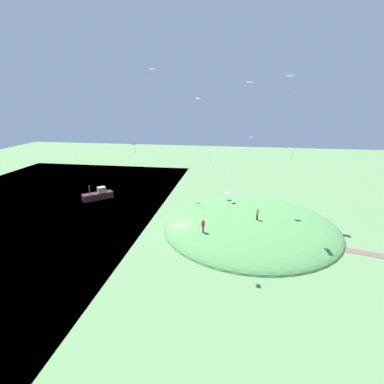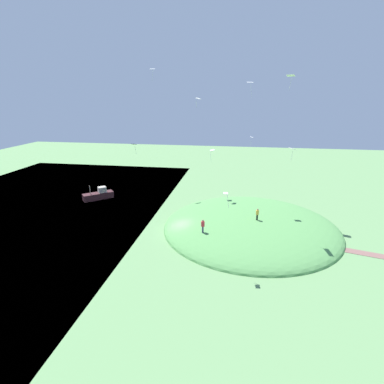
# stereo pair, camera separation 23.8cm
# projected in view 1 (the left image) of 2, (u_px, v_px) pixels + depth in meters

# --- Properties ---
(ground_plane) EXTENTS (160.00, 160.00, 0.00)m
(ground_plane) POSITION_uv_depth(u_px,v_px,m) (179.00, 232.00, 42.96)
(ground_plane) COLOR #5F8B53
(lake_water) EXTENTS (45.24, 80.00, 0.40)m
(lake_water) POSITION_uv_depth(u_px,v_px,m) (7.00, 221.00, 47.13)
(lake_water) COLOR teal
(lake_water) RESTS_ON ground_plane
(grass_hill) EXTENTS (25.77, 26.31, 4.07)m
(grass_hill) POSITION_uv_depth(u_px,v_px,m) (250.00, 227.00, 44.54)
(grass_hill) COLOR #54914D
(grass_hill) RESTS_ON ground_plane
(dirt_path) EXTENTS (11.14, 4.11, 0.04)m
(dirt_path) POSITION_uv_depth(u_px,v_px,m) (379.00, 255.00, 36.55)
(dirt_path) COLOR brown
(dirt_path) RESTS_ON ground_plane
(boat_on_lake) EXTENTS (5.33, 4.99, 2.82)m
(boat_on_lake) POSITION_uv_depth(u_px,v_px,m) (98.00, 195.00, 56.69)
(boat_on_lake) COLOR #3A1D1F
(boat_on_lake) RESTS_ON lake_water
(person_watching_kites) EXTENTS (0.52, 0.52, 1.71)m
(person_watching_kites) POSITION_uv_depth(u_px,v_px,m) (257.00, 213.00, 41.79)
(person_watching_kites) COLOR black
(person_watching_kites) RESTS_ON grass_hill
(person_on_hilltop) EXTENTS (0.55, 0.55, 1.84)m
(person_on_hilltop) POSITION_uv_depth(u_px,v_px,m) (203.00, 224.00, 39.01)
(person_on_hilltop) COLOR #2B2854
(person_on_hilltop) RESTS_ON grass_hill
(kite_0) EXTENTS (0.66, 0.88, 1.59)m
(kite_0) POSITION_uv_depth(u_px,v_px,m) (251.00, 138.00, 55.48)
(kite_0) COLOR white
(kite_1) EXTENTS (0.94, 1.19, 1.63)m
(kite_1) POSITION_uv_depth(u_px,v_px,m) (198.00, 99.00, 49.34)
(kite_1) COLOR white
(kite_2) EXTENTS (1.03, 0.84, 2.23)m
(kite_2) POSITION_uv_depth(u_px,v_px,m) (250.00, 83.00, 42.81)
(kite_2) COLOR white
(kite_3) EXTENTS (1.07, 0.80, 1.94)m
(kite_3) POSITION_uv_depth(u_px,v_px,m) (133.00, 145.00, 52.15)
(kite_3) COLOR white
(kite_4) EXTENTS (0.95, 1.19, 1.67)m
(kite_4) POSITION_uv_depth(u_px,v_px,m) (293.00, 149.00, 35.95)
(kite_4) COLOR white
(kite_5) EXTENTS (1.31, 1.09, 2.12)m
(kite_5) POSITION_uv_depth(u_px,v_px,m) (290.00, 76.00, 42.06)
(kite_5) COLOR white
(kite_6) EXTENTS (0.99, 1.23, 2.16)m
(kite_6) POSITION_uv_depth(u_px,v_px,m) (212.00, 151.00, 51.22)
(kite_6) COLOR white
(kite_7) EXTENTS (0.63, 0.70, 1.65)m
(kite_7) POSITION_uv_depth(u_px,v_px,m) (227.00, 194.00, 30.80)
(kite_7) COLOR silver
(kite_8) EXTENTS (0.93, 0.68, 2.07)m
(kite_8) POSITION_uv_depth(u_px,v_px,m) (152.00, 70.00, 51.58)
(kite_8) COLOR white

